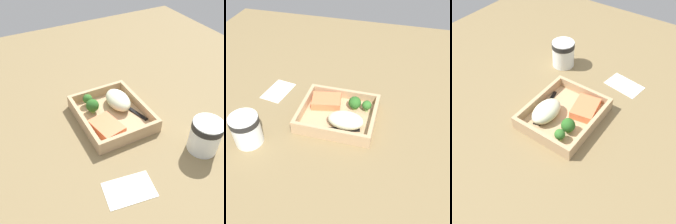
{
  "view_description": "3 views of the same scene",
  "coord_description": "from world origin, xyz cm",
  "views": [
    {
      "loc": [
        -55.93,
        29.33,
        56.49
      ],
      "look_at": [
        0.0,
        0.0,
        2.7
      ],
      "focal_mm": 42.0,
      "sensor_mm": 36.0,
      "label": 1
    },
    {
      "loc": [
        16.33,
        -61.3,
        59.66
      ],
      "look_at": [
        0.0,
        0.0,
        2.7
      ],
      "focal_mm": 42.0,
      "sensor_mm": 36.0,
      "label": 2
    },
    {
      "loc": [
        45.87,
        32.37,
        61.06
      ],
      "look_at": [
        0.0,
        0.0,
        2.7
      ],
      "focal_mm": 42.0,
      "sensor_mm": 36.0,
      "label": 3
    }
  ],
  "objects": [
    {
      "name": "receipt_slip",
      "position": [
        -25.43,
        8.52,
        0.12
      ],
      "size": [
        9.81,
        13.52,
        0.24
      ],
      "primitive_type": "cube",
      "rotation": [
        0.0,
        0.0,
        -0.16
      ],
      "color": "white",
      "rests_on": "ground_plane"
    },
    {
      "name": "tray_rim",
      "position": [
        0.0,
        0.0,
        2.82
      ],
      "size": [
        24.63,
        20.84,
        3.25
      ],
      "color": "tan",
      "rests_on": "takeout_tray"
    },
    {
      "name": "mashed_potatoes",
      "position": [
        3.54,
        -4.09,
        3.65
      ],
      "size": [
        11.28,
        6.98,
        4.9
      ],
      "primitive_type": "ellipsoid",
      "color": "beige",
      "rests_on": "takeout_tray"
    },
    {
      "name": "fork",
      "position": [
        1.6,
        -6.26,
        1.42
      ],
      "size": [
        15.68,
        5.71,
        0.44
      ],
      "color": "black",
      "rests_on": "takeout_tray"
    },
    {
      "name": "ground_plane",
      "position": [
        0.0,
        0.0,
        -1.0
      ],
      "size": [
        160.0,
        160.0,
        2.0
      ],
      "primitive_type": "cube",
      "color": "olive"
    },
    {
      "name": "paper_cup",
      "position": [
        -23.17,
        -16.68,
        5.49
      ],
      "size": [
        8.56,
        8.56,
        9.81
      ],
      "color": "white",
      "rests_on": "ground_plane"
    },
    {
      "name": "broccoli_floret_1",
      "position": [
        4.54,
        4.67,
        3.76
      ],
      "size": [
        4.22,
        4.22,
        4.76
      ],
      "color": "#7EA44F",
      "rests_on": "takeout_tray"
    },
    {
      "name": "takeout_tray",
      "position": [
        0.0,
        0.0,
        0.6
      ],
      "size": [
        24.63,
        20.84,
        1.2
      ],
      "primitive_type": "cube",
      "color": "tan",
      "rests_on": "ground_plane"
    },
    {
      "name": "salmon_fillet",
      "position": [
        -5.3,
        4.53,
        2.53
      ],
      "size": [
        10.88,
        8.91,
        2.67
      ],
      "primitive_type": "cube",
      "rotation": [
        0.0,
        0.0,
        0.19
      ],
      "color": "#F57848",
      "rests_on": "takeout_tray"
    },
    {
      "name": "broccoli_floret_2",
      "position": [
        8.62,
        4.61,
        3.59
      ],
      "size": [
        3.15,
        3.15,
        4.08
      ],
      "color": "#7A9D5B",
      "rests_on": "takeout_tray"
    }
  ]
}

